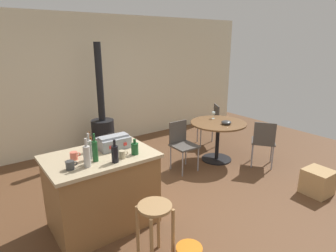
{
  "coord_description": "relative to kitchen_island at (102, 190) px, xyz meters",
  "views": [
    {
      "loc": [
        -2.31,
        -2.73,
        2.19
      ],
      "look_at": [
        0.09,
        0.52,
        0.96
      ],
      "focal_mm": 30.28,
      "sensor_mm": 36.0,
      "label": 1
    }
  ],
  "objects": [
    {
      "name": "ground_plane",
      "position": [
        1.14,
        -0.18,
        -0.46
      ],
      "size": [
        8.8,
        8.8,
        0.0
      ],
      "primitive_type": "plane",
      "color": "brown"
    },
    {
      "name": "back_wall",
      "position": [
        1.14,
        2.71,
        0.89
      ],
      "size": [
        8.0,
        0.1,
        2.7
      ],
      "primitive_type": "cube",
      "color": "beige",
      "rests_on": "ground_plane"
    },
    {
      "name": "kitchen_island",
      "position": [
        0.0,
        0.0,
        0.0
      ],
      "size": [
        1.24,
        0.84,
        0.91
      ],
      "color": "olive",
      "rests_on": "ground_plane"
    },
    {
      "name": "wooden_stool",
      "position": [
        0.17,
        -0.89,
        0.02
      ],
      "size": [
        0.34,
        0.34,
        0.64
      ],
      "color": "#A37A4C",
      "rests_on": "ground_plane"
    },
    {
      "name": "dining_table",
      "position": [
        2.55,
        0.56,
        0.11
      ],
      "size": [
        1.02,
        1.02,
        0.74
      ],
      "color": "black",
      "rests_on": "ground_plane"
    },
    {
      "name": "folding_chair_near",
      "position": [
        2.98,
        -0.14,
        0.04
      ],
      "size": [
        0.56,
        0.56,
        0.85
      ],
      "color": "#47423D",
      "rests_on": "ground_plane"
    },
    {
      "name": "folding_chair_far",
      "position": [
        3.03,
        1.24,
        0.06
      ],
      "size": [
        0.55,
        0.55,
        0.88
      ],
      "color": "#47423D",
      "rests_on": "ground_plane"
    },
    {
      "name": "folding_chair_left",
      "position": [
        1.76,
        0.64,
        0.04
      ],
      "size": [
        0.41,
        0.41,
        0.85
      ],
      "color": "#47423D",
      "rests_on": "ground_plane"
    },
    {
      "name": "wood_stove",
      "position": [
        0.95,
        2.11,
        0.07
      ],
      "size": [
        0.44,
        0.45,
        2.16
      ],
      "color": "black",
      "rests_on": "ground_plane"
    },
    {
      "name": "toolbox",
      "position": [
        0.23,
        0.1,
        0.53
      ],
      "size": [
        0.38,
        0.24,
        0.16
      ],
      "color": "gray",
      "rests_on": "kitchen_island"
    },
    {
      "name": "bottle_0",
      "position": [
        0.06,
        -0.29,
        0.55
      ],
      "size": [
        0.08,
        0.08,
        0.26
      ],
      "color": "black",
      "rests_on": "kitchen_island"
    },
    {
      "name": "bottle_1",
      "position": [
        0.34,
        -0.22,
        0.53
      ],
      "size": [
        0.08,
        0.08,
        0.18
      ],
      "color": "#194C23",
      "rests_on": "kitchen_island"
    },
    {
      "name": "bottle_2",
      "position": [
        -0.11,
        -0.14,
        0.58
      ],
      "size": [
        0.06,
        0.06,
        0.32
      ],
      "color": "#194C23",
      "rests_on": "kitchen_island"
    },
    {
      "name": "bottle_3",
      "position": [
        -0.14,
        -0.05,
        0.57
      ],
      "size": [
        0.06,
        0.06,
        0.31
      ],
      "color": "#B7B2AD",
      "rests_on": "kitchen_island"
    },
    {
      "name": "bottle_4",
      "position": [
        -0.23,
        -0.22,
        0.58
      ],
      "size": [
        0.07,
        0.07,
        0.32
      ],
      "color": "#B7B2AD",
      "rests_on": "kitchen_island"
    },
    {
      "name": "bottle_5",
      "position": [
        -0.05,
        0.17,
        0.55
      ],
      "size": [
        0.06,
        0.06,
        0.25
      ],
      "color": "#603314",
      "rests_on": "kitchen_island"
    },
    {
      "name": "cup_0",
      "position": [
        0.17,
        -0.24,
        0.5
      ],
      "size": [
        0.11,
        0.07,
        0.09
      ],
      "color": "tan",
      "rests_on": "kitchen_island"
    },
    {
      "name": "cup_1",
      "position": [
        -0.28,
        0.05,
        0.5
      ],
      "size": [
        0.12,
        0.08,
        0.09
      ],
      "color": "#DB6651",
      "rests_on": "kitchen_island"
    },
    {
      "name": "cup_2",
      "position": [
        -0.4,
        -0.18,
        0.5
      ],
      "size": [
        0.12,
        0.09,
        0.09
      ],
      "color": "#383838",
      "rests_on": "kitchen_island"
    },
    {
      "name": "wine_glass",
      "position": [
        2.66,
        0.8,
        0.39
      ],
      "size": [
        0.07,
        0.07,
        0.14
      ],
      "color": "silver",
      "rests_on": "dining_table"
    },
    {
      "name": "serving_bowl",
      "position": [
        2.57,
        0.38,
        0.32
      ],
      "size": [
        0.18,
        0.18,
        0.07
      ],
      "primitive_type": "ellipsoid",
      "color": "#383838",
      "rests_on": "dining_table"
    },
    {
      "name": "cardboard_box",
      "position": [
        2.84,
        -1.21,
        -0.27
      ],
      "size": [
        0.39,
        0.39,
        0.37
      ],
      "primitive_type": "cube",
      "rotation": [
        0.0,
        0.0,
        -0.04
      ],
      "color": "tan",
      "rests_on": "ground_plane"
    }
  ]
}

